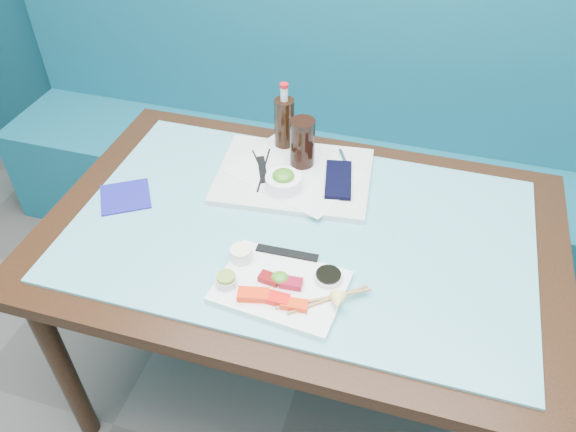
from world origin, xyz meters
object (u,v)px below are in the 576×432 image
(dining_table, at_px, (301,251))
(blue_napkin, at_px, (125,197))
(cola_bottle_body, at_px, (284,125))
(seaweed_bowl, at_px, (283,182))
(booth_bench, at_px, (352,164))
(cola_glass, at_px, (302,143))
(sashimi_plate, at_px, (281,287))
(serving_tray, at_px, (294,176))

(dining_table, distance_m, blue_napkin, 0.53)
(cola_bottle_body, bearing_deg, dining_table, -66.34)
(seaweed_bowl, relative_size, blue_napkin, 0.75)
(booth_bench, distance_m, cola_glass, 0.76)
(dining_table, distance_m, cola_glass, 0.32)
(sashimi_plate, height_order, serving_tray, serving_tray)
(sashimi_plate, height_order, seaweed_bowl, seaweed_bowl)
(serving_tray, distance_m, blue_napkin, 0.49)
(booth_bench, xyz_separation_m, sashimi_plate, (0.01, -1.07, 0.39))
(sashimi_plate, relative_size, seaweed_bowl, 2.90)
(dining_table, bearing_deg, cola_glass, 104.87)
(dining_table, relative_size, cola_bottle_body, 7.98)
(dining_table, xyz_separation_m, cola_bottle_body, (-0.15, 0.34, 0.18))
(sashimi_plate, bearing_deg, dining_table, 98.60)
(seaweed_bowl, relative_size, cola_glass, 0.68)
(dining_table, bearing_deg, cola_bottle_body, 113.66)
(sashimi_plate, distance_m, cola_glass, 0.50)
(booth_bench, xyz_separation_m, serving_tray, (-0.08, -0.64, 0.39))
(dining_table, height_order, sashimi_plate, sashimi_plate)
(serving_tray, distance_m, cola_glass, 0.10)
(booth_bench, height_order, sashimi_plate, booth_bench)
(seaweed_bowl, bearing_deg, sashimi_plate, -74.28)
(booth_bench, relative_size, sashimi_plate, 9.99)
(serving_tray, height_order, blue_napkin, serving_tray)
(dining_table, height_order, cola_glass, cola_glass)
(seaweed_bowl, bearing_deg, blue_napkin, -160.92)
(sashimi_plate, bearing_deg, blue_napkin, 164.60)
(sashimi_plate, bearing_deg, booth_bench, 96.35)
(serving_tray, xyz_separation_m, blue_napkin, (-0.44, -0.22, -0.01))
(dining_table, relative_size, cola_glass, 9.24)
(blue_napkin, bearing_deg, dining_table, 2.48)
(cola_bottle_body, xyz_separation_m, blue_napkin, (-0.37, -0.36, -0.09))
(booth_bench, relative_size, cola_bottle_body, 17.09)
(cola_glass, distance_m, blue_napkin, 0.54)
(seaweed_bowl, distance_m, cola_glass, 0.14)
(cola_glass, bearing_deg, dining_table, -75.13)
(dining_table, xyz_separation_m, serving_tray, (-0.08, 0.20, 0.10))
(cola_bottle_body, bearing_deg, sashimi_plate, -74.22)
(serving_tray, height_order, cola_bottle_body, cola_bottle_body)
(dining_table, bearing_deg, blue_napkin, -177.52)
(cola_bottle_body, bearing_deg, seaweed_bowl, -74.12)
(cola_glass, height_order, cola_bottle_body, cola_bottle_body)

